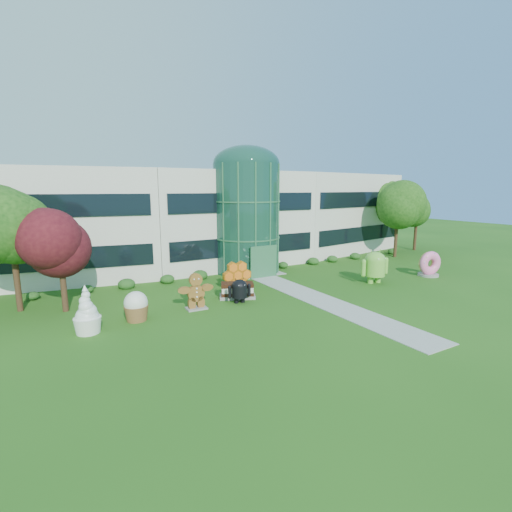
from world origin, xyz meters
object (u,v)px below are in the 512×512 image
android_black (239,289)px  donut (429,263)px  android_green (375,265)px  gingerbread (196,291)px

android_black → donut: (18.12, -1.40, 0.18)m
android_green → gingerbread: size_ratio=1.19×
android_black → gingerbread: bearing=-176.0°
gingerbread → android_black: bearing=-2.1°
android_green → android_black: 12.09m
gingerbread → android_green: bearing=-1.7°
donut → gingerbread: (-21.14, 1.61, 0.07)m
gingerbread → donut: bearing=-2.4°
donut → android_black: bearing=-172.9°
android_green → donut: android_green is taller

